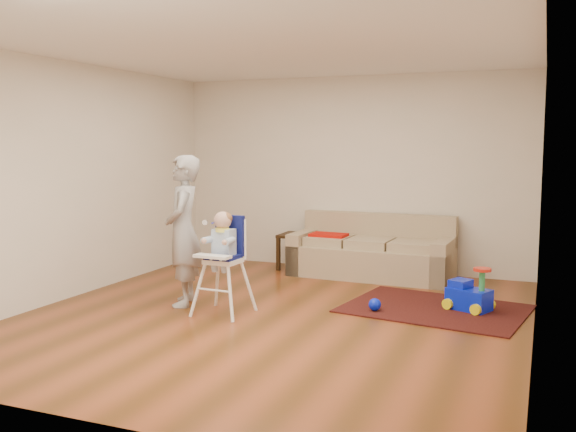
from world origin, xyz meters
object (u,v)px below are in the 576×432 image
at_px(ride_on_toy, 469,288).
at_px(toy_ball, 375,305).
at_px(high_chair, 223,264).
at_px(sofa, 371,246).
at_px(side_table, 299,251).
at_px(adult, 183,231).

xyz_separation_m(ride_on_toy, toy_ball, (-0.91, -0.42, -0.17)).
distance_m(ride_on_toy, high_chair, 2.61).
relative_size(sofa, toy_ball, 16.25).
height_order(sofa, ride_on_toy, sofa).
xyz_separation_m(sofa, toy_ball, (0.50, -1.75, -0.33)).
distance_m(side_table, high_chair, 2.56).
bearing_deg(side_table, high_chair, -86.94).
relative_size(ride_on_toy, high_chair, 0.44).
xyz_separation_m(sofa, ride_on_toy, (1.42, -1.32, -0.16)).
bearing_deg(adult, ride_on_toy, 82.92).
distance_m(sofa, toy_ball, 1.85).
relative_size(ride_on_toy, toy_ball, 3.57).
height_order(side_table, high_chair, high_chair).
bearing_deg(sofa, side_table, 174.45).
height_order(sofa, adult, adult).
height_order(sofa, high_chair, high_chair).
distance_m(sofa, ride_on_toy, 1.94).
bearing_deg(side_table, sofa, -7.91).
relative_size(sofa, high_chair, 1.98).
bearing_deg(side_table, ride_on_toy, -30.42).
distance_m(sofa, adult, 2.73).
bearing_deg(sofa, high_chair, -109.38).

